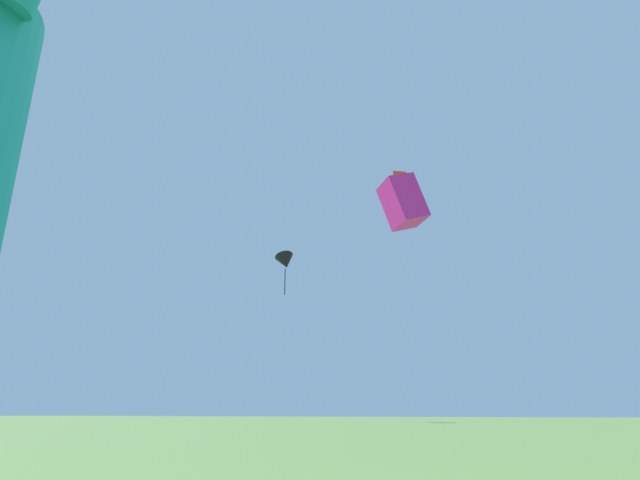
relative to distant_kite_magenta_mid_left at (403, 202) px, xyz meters
name	(u,v)px	position (x,y,z in m)	size (l,w,h in m)	color
distant_kite_magenta_mid_left	(403,202)	(0.00, 0.00, 0.00)	(1.37, 1.17, 1.45)	#DB2393
distant_kite_black_low_left	(285,262)	(-11.20, 20.68, 5.00)	(1.73, 1.73, 3.19)	black
distant_kite_red_overhead_distant	(400,175)	(-1.36, 9.86, 5.45)	(0.85, 0.84, 0.22)	red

